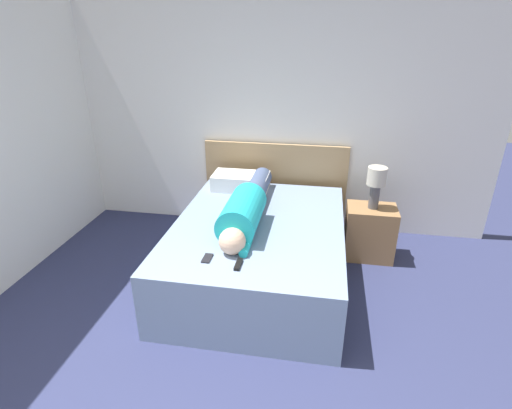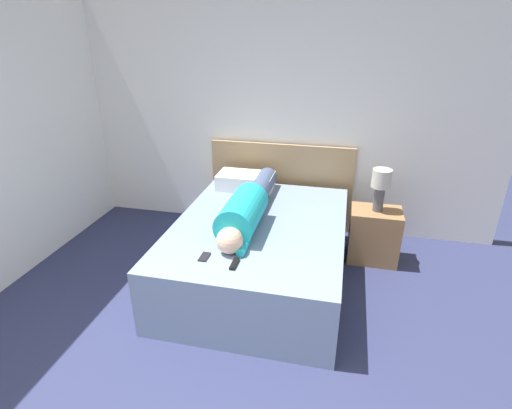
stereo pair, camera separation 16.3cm
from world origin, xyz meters
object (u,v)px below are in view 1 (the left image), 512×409
person_lying (246,208)px  cell_phone (207,258)px  table_lamp (376,182)px  bed (259,251)px  tv_remote (238,264)px  pillow_near_headboard (241,181)px  nightstand (370,232)px

person_lying → cell_phone: person_lying is taller
table_lamp → person_lying: 1.31m
bed → person_lying: person_lying is taller
table_lamp → tv_remote: 1.72m
person_lying → tv_remote: size_ratio=10.75×
pillow_near_headboard → cell_phone: bearing=-88.2°
bed → nightstand: size_ratio=3.65×
nightstand → tv_remote: tv_remote is taller
cell_phone → pillow_near_headboard: bearing=91.8°
pillow_near_headboard → cell_phone: size_ratio=4.63×
table_lamp → pillow_near_headboard: 1.42m
bed → table_lamp: (1.06, 0.59, 0.54)m
bed → tv_remote: (-0.03, -0.73, 0.30)m
nightstand → tv_remote: (-1.09, -1.31, 0.32)m
bed → pillow_near_headboard: 0.94m
person_lying → nightstand: bearing=26.1°
table_lamp → pillow_near_headboard: size_ratio=0.71×
pillow_near_headboard → person_lying: bearing=-74.5°
bed → pillow_near_headboard: size_ratio=3.36×
table_lamp → pillow_near_headboard: bearing=171.4°
nightstand → person_lying: 1.38m
bed → table_lamp: 1.33m
table_lamp → cell_phone: size_ratio=3.28×
bed → nightstand: (1.06, 0.59, -0.01)m
table_lamp → tv_remote: table_lamp is taller
cell_phone → nightstand: bearing=43.1°
table_lamp → tv_remote: bearing=-129.7°
bed → cell_phone: 0.79m
pillow_near_headboard → tv_remote: (0.30, -1.52, -0.07)m
nightstand → pillow_near_headboard: pillow_near_headboard is taller
tv_remote → nightstand: bearing=50.3°
nightstand → table_lamp: bearing=0.0°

